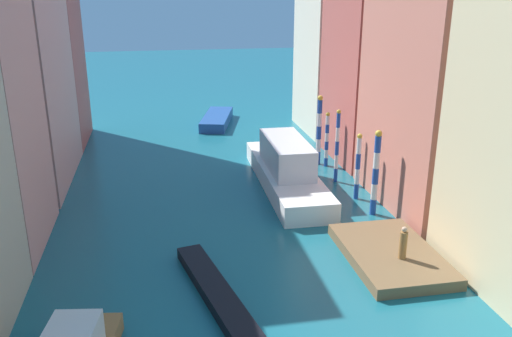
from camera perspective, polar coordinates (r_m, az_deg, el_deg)
name	(u,v)px	position (r m, az deg, el deg)	size (l,w,h in m)	color
ground_plane	(210,167)	(38.91, -4.99, 0.11)	(154.00, 154.00, 0.00)	#196070
building_left_3	(25,14)	(46.96, -23.54, 14.94)	(7.66, 7.71, 20.90)	#B25147
building_right_1	(460,30)	(32.46, 21.03, 13.75)	(7.66, 10.05, 20.49)	#C6705B
building_right_2	(390,8)	(40.68, 14.21, 16.34)	(7.66, 8.24, 22.09)	#B25147
building_right_3	(348,7)	(48.62, 9.89, 16.70)	(7.66, 8.25, 21.65)	beige
waterfront_dock	(390,254)	(26.74, 14.22, -8.93)	(4.13, 6.58, 0.55)	brown
person_on_dock	(403,244)	(25.62, 15.51, -7.79)	(0.36, 0.36, 1.60)	olive
mooring_pole_0	(376,172)	(30.76, 12.72, -0.39)	(0.39, 0.39, 5.03)	#1E479E
mooring_pole_1	(358,166)	(33.00, 10.88, 0.27)	(0.32, 0.32, 4.19)	#1E479E
mooring_pole_2	(337,146)	(35.61, 8.70, 2.44)	(0.28, 0.28, 4.97)	#1E479E
mooring_pole_3	(327,139)	(38.83, 7.61, 3.17)	(0.30, 0.30, 4.05)	#1E479E
mooring_pole_4	(319,130)	(39.09, 6.78, 4.17)	(0.38, 0.38, 5.16)	#1E479E
vaporetto_white	(286,169)	(34.88, 3.26, -0.02)	(3.33, 13.00, 3.17)	white
gondola_black	(228,310)	(22.01, -3.05, -14.92)	(3.52, 10.93, 0.52)	black
motorboat_1	(217,119)	(51.26, -4.23, 5.28)	(4.06, 7.78, 0.90)	#234C93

